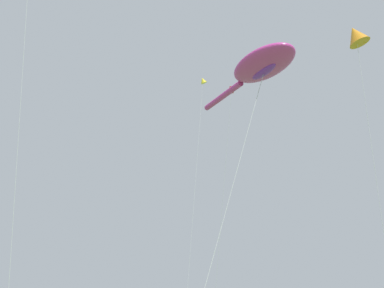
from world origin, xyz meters
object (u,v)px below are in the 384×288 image
Objects in this scene: small_kite_diamond_red at (230,113)px; small_kite_streamer_purple at (203,83)px; big_show_kite at (261,66)px; small_kite_delta_white at (356,36)px.

small_kite_diamond_red is 0.92× the size of small_kite_streamer_purple.
small_kite_streamer_purple is (-1.37, 2.16, 3.43)m from small_kite_diamond_red.
big_show_kite is 14.30m from small_kite_diamond_red.
small_kite_diamond_red is 14.56m from small_kite_delta_white.
small_kite_delta_white is at bearing 70.39° from big_show_kite.
small_kite_diamond_red is 1.15× the size of small_kite_delta_white.
small_kite_streamer_purple reaches higher than big_show_kite.
small_kite_diamond_red is (7.22, 11.93, 3.17)m from big_show_kite.
small_kite_delta_white is at bearing -177.36° from small_kite_diamond_red.
small_kite_delta_white reaches higher than big_show_kite.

